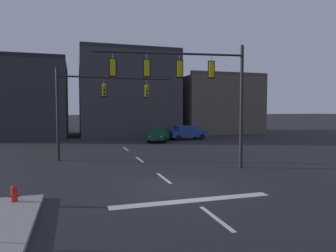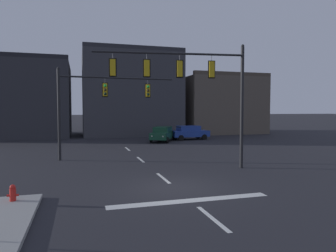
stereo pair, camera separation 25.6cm
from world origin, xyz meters
name	(u,v)px [view 2 (the right image)]	position (x,y,z in m)	size (l,w,h in m)	color
ground_plane	(175,188)	(0.00, 0.00, 0.00)	(400.00, 400.00, 0.00)	#232328
stop_bar_paint	(191,200)	(0.00, -2.00, 0.00)	(6.40, 0.50, 0.01)	silver
lane_centreline	(163,178)	(0.00, 2.00, 0.00)	(0.16, 26.40, 0.01)	silver
signal_mast_near_side	(193,80)	(2.25, 3.77, 5.15)	(8.64, 1.35, 7.28)	black
signal_mast_far_side	(96,98)	(-2.90, 9.28, 4.29)	(8.16, 0.43, 6.35)	black
car_lot_nearside	(189,132)	(8.15, 20.43, 0.86)	(4.56, 2.20, 1.61)	navy
car_lot_middle	(162,134)	(4.60, 19.23, 0.86)	(3.66, 4.73, 1.61)	#143D28
fire_hydrant	(13,196)	(-6.41, -0.69, 0.33)	(0.40, 0.30, 0.75)	red
building_row	(116,100)	(0.84, 29.86, 4.79)	(39.54, 11.56, 11.42)	#2D2D33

